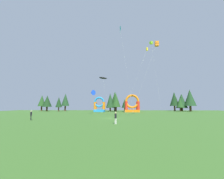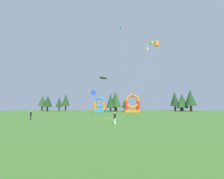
{
  "view_description": "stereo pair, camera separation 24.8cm",
  "coord_description": "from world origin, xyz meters",
  "px_view_note": "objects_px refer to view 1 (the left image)",
  "views": [
    {
      "loc": [
        2.31,
        -34.93,
        2.81
      ],
      "look_at": [
        0.0,
        12.97,
        7.81
      ],
      "focal_mm": 24.78,
      "sensor_mm": 36.0,
      "label": 1
    },
    {
      "loc": [
        2.56,
        -34.92,
        2.81
      ],
      "look_at": [
        0.0,
        12.97,
        7.81
      ],
      "focal_mm": 24.78,
      "sensor_mm": 36.0,
      "label": 2
    }
  ],
  "objects_px": {
    "inflatable_orange_dome": "(132,106)",
    "inflatable_blue_arch": "(99,106)",
    "kite_lime_box": "(151,43)",
    "kite_blue_delta": "(92,93)",
    "person_midfield": "(116,117)",
    "kite_black_parafoil": "(103,78)",
    "kite_yellow_box": "(147,50)",
    "kite_orange_box": "(157,44)",
    "kite_teal_diamond": "(120,29)",
    "person_left_edge": "(31,115)"
  },
  "relations": [
    {
      "from": "person_midfield",
      "to": "person_left_edge",
      "type": "distance_m",
      "value": 17.33
    },
    {
      "from": "kite_yellow_box",
      "to": "kite_blue_delta",
      "type": "bearing_deg",
      "value": -175.14
    },
    {
      "from": "kite_orange_box",
      "to": "kite_lime_box",
      "type": "xyz_separation_m",
      "value": [
        1.05,
        11.41,
        4.99
      ]
    },
    {
      "from": "inflatable_orange_dome",
      "to": "inflatable_blue_arch",
      "type": "distance_m",
      "value": 14.52
    },
    {
      "from": "kite_black_parafoil",
      "to": "kite_teal_diamond",
      "type": "distance_m",
      "value": 16.5
    },
    {
      "from": "inflatable_orange_dome",
      "to": "inflatable_blue_arch",
      "type": "height_order",
      "value": "inflatable_orange_dome"
    },
    {
      "from": "kite_blue_delta",
      "to": "kite_yellow_box",
      "type": "distance_m",
      "value": 24.42
    },
    {
      "from": "inflatable_orange_dome",
      "to": "kite_yellow_box",
      "type": "bearing_deg",
      "value": -73.8
    },
    {
      "from": "kite_yellow_box",
      "to": "person_midfield",
      "type": "relative_size",
      "value": 12.71
    },
    {
      "from": "kite_black_parafoil",
      "to": "person_midfield",
      "type": "xyz_separation_m",
      "value": [
        4.94,
        -27.42,
        -11.01
      ]
    },
    {
      "from": "kite_blue_delta",
      "to": "kite_black_parafoil",
      "type": "bearing_deg",
      "value": -2.94
    },
    {
      "from": "kite_lime_box",
      "to": "person_left_edge",
      "type": "bearing_deg",
      "value": -143.11
    },
    {
      "from": "kite_yellow_box",
      "to": "inflatable_blue_arch",
      "type": "xyz_separation_m",
      "value": [
        -18.7,
        16.11,
        -19.96
      ]
    },
    {
      "from": "kite_blue_delta",
      "to": "inflatable_orange_dome",
      "type": "xyz_separation_m",
      "value": [
        14.67,
        16.25,
        -4.28
      ]
    },
    {
      "from": "inflatable_orange_dome",
      "to": "kite_teal_diamond",
      "type": "bearing_deg",
      "value": -103.39
    },
    {
      "from": "kite_lime_box",
      "to": "kite_teal_diamond",
      "type": "bearing_deg",
      "value": -157.04
    },
    {
      "from": "kite_orange_box",
      "to": "kite_yellow_box",
      "type": "xyz_separation_m",
      "value": [
        0.09,
        14.34,
        3.85
      ]
    },
    {
      "from": "kite_black_parafoil",
      "to": "kite_lime_box",
      "type": "xyz_separation_m",
      "value": [
        16.23,
        -1.14,
        11.48
      ]
    },
    {
      "from": "person_midfield",
      "to": "inflatable_orange_dome",
      "type": "relative_size",
      "value": 0.24
    },
    {
      "from": "person_midfield",
      "to": "inflatable_blue_arch",
      "type": "height_order",
      "value": "inflatable_blue_arch"
    },
    {
      "from": "kite_orange_box",
      "to": "kite_yellow_box",
      "type": "relative_size",
      "value": 0.83
    },
    {
      "from": "kite_orange_box",
      "to": "inflatable_blue_arch",
      "type": "xyz_separation_m",
      "value": [
        -18.61,
        30.45,
        -16.11
      ]
    },
    {
      "from": "kite_blue_delta",
      "to": "kite_lime_box",
      "type": "bearing_deg",
      "value": -3.82
    },
    {
      "from": "kite_lime_box",
      "to": "inflatable_blue_arch",
      "type": "bearing_deg",
      "value": 135.9
    },
    {
      "from": "inflatable_blue_arch",
      "to": "kite_teal_diamond",
      "type": "bearing_deg",
      "value": -68.59
    },
    {
      "from": "person_left_edge",
      "to": "inflatable_orange_dome",
      "type": "distance_m",
      "value": 44.54
    },
    {
      "from": "kite_yellow_box",
      "to": "person_left_edge",
      "type": "xyz_separation_m",
      "value": [
        -26.78,
        -23.75,
        -21.35
      ]
    },
    {
      "from": "kite_yellow_box",
      "to": "kite_teal_diamond",
      "type": "relative_size",
      "value": 0.85
    },
    {
      "from": "person_left_edge",
      "to": "inflatable_blue_arch",
      "type": "height_order",
      "value": "inflatable_blue_arch"
    },
    {
      "from": "kite_lime_box",
      "to": "inflatable_blue_arch",
      "type": "xyz_separation_m",
      "value": [
        -19.66,
        19.05,
        -21.1
      ]
    },
    {
      "from": "kite_orange_box",
      "to": "kite_teal_diamond",
      "type": "distance_m",
      "value": 14.14
    },
    {
      "from": "kite_lime_box",
      "to": "kite_teal_diamond",
      "type": "relative_size",
      "value": 0.88
    },
    {
      "from": "kite_lime_box",
      "to": "person_left_edge",
      "type": "height_order",
      "value": "kite_lime_box"
    },
    {
      "from": "kite_blue_delta",
      "to": "kite_yellow_box",
      "type": "bearing_deg",
      "value": 4.86
    },
    {
      "from": "inflatable_blue_arch",
      "to": "person_left_edge",
      "type": "bearing_deg",
      "value": -101.46
    },
    {
      "from": "kite_lime_box",
      "to": "person_midfield",
      "type": "distance_m",
      "value": 36.39
    },
    {
      "from": "kite_blue_delta",
      "to": "person_midfield",
      "type": "distance_m",
      "value": 29.53
    },
    {
      "from": "inflatable_blue_arch",
      "to": "kite_lime_box",
      "type": "bearing_deg",
      "value": -44.1
    },
    {
      "from": "kite_yellow_box",
      "to": "kite_lime_box",
      "type": "distance_m",
      "value": 3.29
    },
    {
      "from": "kite_yellow_box",
      "to": "inflatable_orange_dome",
      "type": "relative_size",
      "value": 3.02
    },
    {
      "from": "kite_blue_delta",
      "to": "inflatable_blue_arch",
      "type": "distance_m",
      "value": 18.31
    },
    {
      "from": "person_left_edge",
      "to": "kite_teal_diamond",
      "type": "bearing_deg",
      "value": 89.0
    },
    {
      "from": "inflatable_blue_arch",
      "to": "person_midfield",
      "type": "bearing_deg",
      "value": -79.54
    },
    {
      "from": "kite_orange_box",
      "to": "kite_yellow_box",
      "type": "bearing_deg",
      "value": 89.66
    },
    {
      "from": "kite_black_parafoil",
      "to": "kite_teal_diamond",
      "type": "relative_size",
      "value": 0.46
    },
    {
      "from": "kite_yellow_box",
      "to": "kite_lime_box",
      "type": "height_order",
      "value": "kite_lime_box"
    },
    {
      "from": "kite_black_parafoil",
      "to": "kite_yellow_box",
      "type": "bearing_deg",
      "value": 6.71
    },
    {
      "from": "kite_orange_box",
      "to": "inflatable_blue_arch",
      "type": "distance_m",
      "value": 39.16
    },
    {
      "from": "kite_orange_box",
      "to": "inflatable_blue_arch",
      "type": "relative_size",
      "value": 2.85
    },
    {
      "from": "kite_black_parafoil",
      "to": "kite_blue_delta",
      "type": "xyz_separation_m",
      "value": [
        -3.66,
        0.19,
        -5.01
      ]
    }
  ]
}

